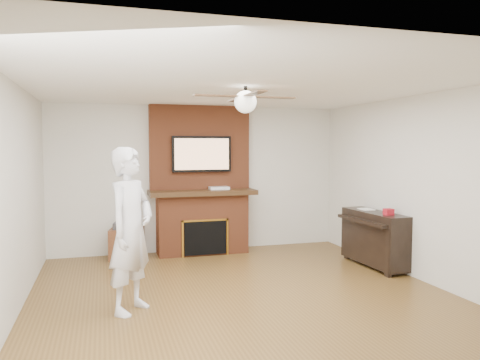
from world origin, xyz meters
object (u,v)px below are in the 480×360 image
object	(u,v)px
person	(131,230)
piano	(374,237)
fireplace	(201,194)
side_table	(127,242)

from	to	relation	value
person	piano	bearing A→B (deg)	-37.95
fireplace	piano	bearing A→B (deg)	-36.01
piano	fireplace	bearing A→B (deg)	141.66
person	piano	world-z (taller)	person
fireplace	person	size ratio (longest dim) A/B	1.39
fireplace	person	bearing A→B (deg)	-116.89
person	fireplace	bearing A→B (deg)	10.64
fireplace	side_table	xyz separation A→B (m)	(-1.25, -0.07, -0.73)
fireplace	piano	distance (m)	2.89
side_table	piano	world-z (taller)	piano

